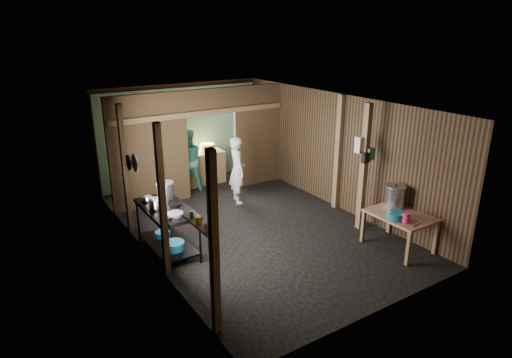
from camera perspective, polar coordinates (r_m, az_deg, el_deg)
floor at (r=9.28m, az=-0.67°, el=-6.08°), size 4.50×7.00×0.00m
ceiling at (r=8.50m, az=-0.74°, el=9.97°), size 4.50×7.00×0.00m
wall_back at (r=11.82m, az=-9.77°, el=5.90°), size 4.50×0.00×2.60m
wall_front at (r=6.32m, az=16.47°, el=-6.60°), size 4.50×0.00×2.60m
wall_left at (r=7.91m, az=-14.66°, el=-1.12°), size 0.00×7.00×2.60m
wall_right at (r=10.13m, az=10.19°, el=3.64°), size 0.00×7.00×2.60m
partition_left at (r=10.18m, az=-13.71°, el=3.49°), size 1.85×0.10×2.60m
partition_right at (r=11.41m, az=0.16°, el=5.70°), size 1.35×0.10×2.60m
partition_header at (r=10.57m, az=-5.98°, el=10.04°), size 1.30×0.10×0.60m
turquoise_panel at (r=11.77m, az=-9.64°, el=5.61°), size 4.40×0.06×2.50m
back_counter at (r=11.68m, az=-7.11°, el=1.42°), size 1.20×0.50×0.85m
wall_clock at (r=11.70m, az=-8.61°, el=8.84°), size 0.20×0.03×0.20m
post_left_a at (r=5.71m, az=-5.51°, el=-8.69°), size 0.10×0.12×2.60m
post_left_b at (r=7.22m, az=-12.10°, el=-2.89°), size 0.10×0.12×2.60m
post_left_c at (r=9.03m, az=-16.68°, el=1.21°), size 0.10×0.12×2.60m
post_right at (r=9.94m, az=10.66°, el=3.32°), size 0.10×0.12×2.60m
post_free at (r=8.97m, az=13.88°, el=1.36°), size 0.12×0.12×2.60m
cross_beam at (r=10.46m, az=-7.04°, el=8.52°), size 4.40×0.12×0.12m
pan_lid_big at (r=8.18m, az=-15.50°, el=2.06°), size 0.03×0.34×0.34m
pan_lid_small at (r=8.58m, az=-16.26°, el=2.07°), size 0.03×0.30×0.30m
wall_shelf at (r=6.09m, az=-7.46°, el=-5.90°), size 0.14×0.80×0.03m
jar_white at (r=5.85m, az=-6.43°, el=-6.21°), size 0.07×0.07×0.10m
jar_yellow at (r=6.06m, az=-7.49°, el=-5.34°), size 0.08×0.08×0.10m
jar_green at (r=6.24m, az=-8.36°, el=-4.62°), size 0.06×0.06×0.10m
bag_white at (r=8.86m, az=13.53°, el=4.39°), size 0.22×0.15×0.32m
bag_green at (r=8.90m, az=14.62°, el=3.16°), size 0.16×0.12×0.24m
bag_black at (r=8.80m, az=14.06°, el=2.69°), size 0.14×0.10×0.20m
gas_range at (r=8.24m, az=-11.44°, el=-6.49°), size 0.77×1.51×0.89m
prep_table at (r=8.69m, az=18.08°, el=-6.46°), size 0.84×1.16×0.68m
stove_pot_large at (r=8.44m, az=-11.72°, el=-1.51°), size 0.40×0.40×0.33m
stove_pot_med at (r=8.04m, az=-12.98°, el=-3.20°), size 0.25×0.25×0.20m
stove_saucepan at (r=8.40m, az=-13.91°, el=-2.51°), size 0.18×0.18×0.09m
frying_pan at (r=7.69m, az=-10.51°, el=-4.51°), size 0.45×0.57×0.07m
blue_tub_front at (r=8.08m, az=-10.56°, el=-8.54°), size 0.36×0.36×0.15m
blue_tub_back at (r=8.58m, az=-12.08°, el=-7.05°), size 0.28×0.28×0.11m
stock_pot at (r=8.78m, az=17.64°, el=-2.24°), size 0.42×0.42×0.45m
wash_basin at (r=8.31m, az=17.78°, el=-4.54°), size 0.41×0.41×0.13m
pink_bucket at (r=8.21m, az=18.95°, el=-4.80°), size 0.19×0.19×0.17m
knife at (r=8.23m, az=20.20°, el=-5.52°), size 0.30×0.09×0.01m
yellow_tub at (r=11.62m, az=-6.31°, el=4.07°), size 0.38×0.38×0.21m
cook at (r=10.25m, az=-2.44°, el=1.17°), size 0.51×0.65×1.58m
worker_back at (r=11.08m, az=-8.89°, el=2.39°), size 0.89×0.76×1.60m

